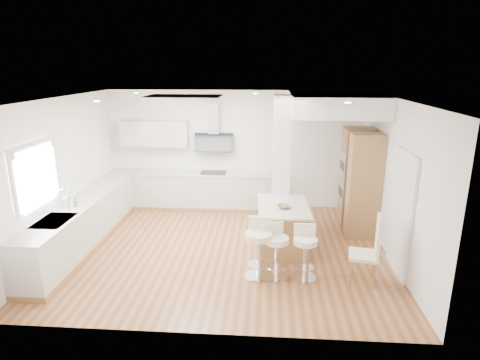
# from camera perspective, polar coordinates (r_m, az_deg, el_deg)

# --- Properties ---
(ground) EXTENTS (6.00, 6.00, 0.00)m
(ground) POSITION_cam_1_polar(r_m,az_deg,el_deg) (7.70, -2.18, -9.76)
(ground) COLOR #A2663C
(ground) RESTS_ON ground
(ceiling) EXTENTS (6.00, 5.00, 0.02)m
(ceiling) POSITION_cam_1_polar(r_m,az_deg,el_deg) (7.70, -2.18, -9.76)
(ceiling) COLOR white
(ceiling) RESTS_ON ground
(wall_back) EXTENTS (6.00, 0.04, 2.80)m
(wall_back) POSITION_cam_1_polar(r_m,az_deg,el_deg) (9.62, -0.66, 4.33)
(wall_back) COLOR white
(wall_back) RESTS_ON ground
(wall_left) EXTENTS (0.04, 5.00, 2.80)m
(wall_left) POSITION_cam_1_polar(r_m,az_deg,el_deg) (8.10, -23.91, 0.70)
(wall_left) COLOR white
(wall_left) RESTS_ON ground
(wall_right) EXTENTS (0.04, 5.00, 2.80)m
(wall_right) POSITION_cam_1_polar(r_m,az_deg,el_deg) (7.50, 21.14, -0.14)
(wall_right) COLOR white
(wall_right) RESTS_ON ground
(skylight) EXTENTS (4.10, 2.10, 0.06)m
(skylight) POSITION_cam_1_polar(r_m,az_deg,el_deg) (7.68, -7.91, 11.56)
(skylight) COLOR white
(skylight) RESTS_ON ground
(window_left) EXTENTS (0.06, 1.28, 1.07)m
(window_left) POSITION_cam_1_polar(r_m,az_deg,el_deg) (7.25, -27.08, 1.06)
(window_left) COLOR white
(window_left) RESTS_ON ground
(doorway_right) EXTENTS (0.05, 1.00, 2.10)m
(doorway_right) POSITION_cam_1_polar(r_m,az_deg,el_deg) (7.06, 21.98, -4.60)
(doorway_right) COLOR #4B443B
(doorway_right) RESTS_ON ground
(counter_left) EXTENTS (0.63, 4.50, 1.35)m
(counter_left) POSITION_cam_1_polar(r_m,az_deg,el_deg) (8.44, -20.67, -5.09)
(counter_left) COLOR #A37745
(counter_left) RESTS_ON ground
(counter_back) EXTENTS (3.62, 0.63, 2.50)m
(counter_back) POSITION_cam_1_polar(r_m,az_deg,el_deg) (9.64, -6.21, -0.05)
(counter_back) COLOR #A37745
(counter_back) RESTS_ON ground
(pillar) EXTENTS (0.35, 0.35, 2.80)m
(pillar) POSITION_cam_1_polar(r_m,az_deg,el_deg) (8.08, 5.87, 1.99)
(pillar) COLOR white
(pillar) RESTS_ON ground
(soffit) EXTENTS (1.78, 2.20, 0.40)m
(soffit) POSITION_cam_1_polar(r_m,az_deg,el_deg) (8.43, 13.29, 10.51)
(soffit) COLOR white
(soffit) RESTS_ON ground
(oven_column) EXTENTS (0.63, 1.21, 2.10)m
(oven_column) POSITION_cam_1_polar(r_m,az_deg,el_deg) (8.65, 16.58, -0.08)
(oven_column) COLOR #A37745
(oven_column) RESTS_ON ground
(peninsula) EXTENTS (0.98, 1.44, 0.92)m
(peninsula) POSITION_cam_1_polar(r_m,az_deg,el_deg) (7.62, 6.08, -6.58)
(peninsula) COLOR #A37745
(peninsula) RESTS_ON ground
(bar_stool_a) EXTENTS (0.50, 0.50, 1.00)m
(bar_stool_a) POSITION_cam_1_polar(r_m,az_deg,el_deg) (6.53, 2.68, -9.23)
(bar_stool_a) COLOR silver
(bar_stool_a) RESTS_ON ground
(bar_stool_b) EXTENTS (0.54, 0.54, 0.90)m
(bar_stool_b) POSITION_cam_1_polar(r_m,az_deg,el_deg) (6.56, 5.16, -9.69)
(bar_stool_b) COLOR silver
(bar_stool_b) RESTS_ON ground
(bar_stool_c) EXTENTS (0.42, 0.42, 0.90)m
(bar_stool_c) POSITION_cam_1_polar(r_m,az_deg,el_deg) (6.59, 9.22, -9.74)
(bar_stool_c) COLOR silver
(bar_stool_c) RESTS_ON ground
(dining_chair) EXTENTS (0.51, 0.51, 1.13)m
(dining_chair) POSITION_cam_1_polar(r_m,az_deg,el_deg) (6.66, 18.10, -9.12)
(dining_chair) COLOR #F4E7C6
(dining_chair) RESTS_ON ground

